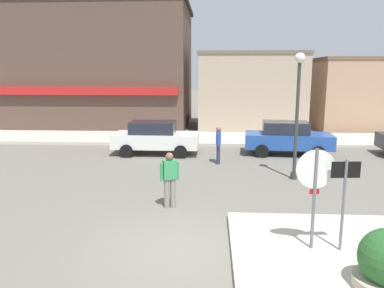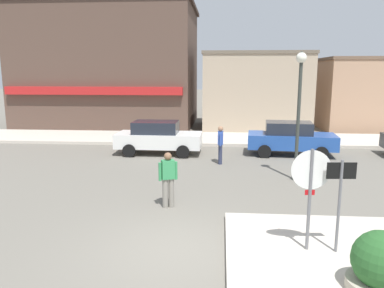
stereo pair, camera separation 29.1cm
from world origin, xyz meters
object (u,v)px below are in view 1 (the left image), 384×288
at_px(lamp_post, 298,97).
at_px(parked_car_nearest, 155,137).
at_px(pedestrian_crossing_far, 170,178).
at_px(parked_car_second, 287,138).
at_px(pedestrian_crossing_near, 218,144).
at_px(one_way_sign, 344,196).
at_px(stop_sign, 315,186).

bearing_deg(lamp_post, parked_car_nearest, 144.94).
bearing_deg(pedestrian_crossing_far, parked_car_nearest, 101.86).
distance_m(parked_car_second, pedestrian_crossing_near, 3.84).
height_order(lamp_post, parked_car_nearest, lamp_post).
xyz_separation_m(pedestrian_crossing_near, pedestrian_crossing_far, (-1.45, -5.37, 0.00)).
bearing_deg(parked_car_nearest, one_way_sign, -61.30).
relative_size(stop_sign, pedestrian_crossing_near, 1.43).
bearing_deg(parked_car_second, stop_sign, -97.96).
bearing_deg(pedestrian_crossing_near, one_way_sign, -73.18).
height_order(parked_car_nearest, pedestrian_crossing_near, pedestrian_crossing_near).
distance_m(stop_sign, one_way_sign, 0.61).
bearing_deg(pedestrian_crossing_far, lamp_post, 37.19).
relative_size(parked_car_second, pedestrian_crossing_near, 2.57).
bearing_deg(stop_sign, lamp_post, 81.64).
bearing_deg(pedestrian_crossing_near, parked_car_nearest, 149.05).
bearing_deg(lamp_post, parked_car_second, 82.59).
bearing_deg(parked_car_second, parked_car_nearest, -177.72).
xyz_separation_m(parked_car_nearest, pedestrian_crossing_far, (1.50, -7.14, 0.06)).
height_order(one_way_sign, lamp_post, lamp_post).
relative_size(parked_car_nearest, parked_car_second, 0.97).
distance_m(stop_sign, parked_car_second, 10.16).
relative_size(one_way_sign, parked_car_nearest, 0.52).
bearing_deg(parked_car_nearest, parked_car_second, 2.28).
distance_m(lamp_post, parked_car_second, 4.77).
height_order(one_way_sign, pedestrian_crossing_far, one_way_sign).
height_order(stop_sign, parked_car_second, stop_sign).
xyz_separation_m(stop_sign, pedestrian_crossing_far, (-3.32, 2.64, -0.65)).
height_order(stop_sign, lamp_post, lamp_post).
bearing_deg(parked_car_second, pedestrian_crossing_far, -122.56).
bearing_deg(one_way_sign, parked_car_second, 85.33).
xyz_separation_m(lamp_post, parked_car_second, (0.55, 4.23, -2.15)).
xyz_separation_m(parked_car_second, pedestrian_crossing_near, (-3.27, -2.02, 0.06)).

